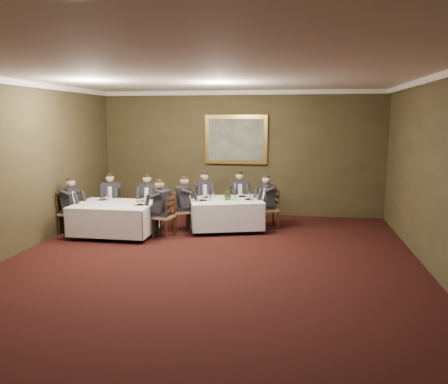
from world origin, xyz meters
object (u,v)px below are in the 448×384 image
(diner_main_backright, at_px, (239,202))
(painting, at_px, (236,140))
(table_second, at_px, (115,217))
(centerpiece, at_px, (228,194))
(diner_main_endleft, at_px, (181,211))
(diner_sec_backleft, at_px, (112,206))
(chair_sec_backright, at_px, (149,215))
(diner_sec_endright, at_px, (163,216))
(diner_main_endright, at_px, (269,208))
(chair_main_endleft, at_px, (181,220))
(chair_main_endright, at_px, (269,217))
(table_main, at_px, (226,212))
(diner_main_backleft, at_px, (204,203))
(chair_sec_endleft, at_px, (69,222))
(chair_sec_endright, at_px, (164,225))
(diner_sec_backright, at_px, (149,207))
(diner_sec_endleft, at_px, (69,212))
(candlestick, at_px, (235,193))
(chair_main_backright, at_px, (239,210))
(chair_main_backleft, at_px, (204,211))
(chair_sec_backleft, at_px, (112,214))

(diner_main_backright, distance_m, painting, 1.84)
(table_second, distance_m, centerpiece, 2.75)
(diner_main_endleft, distance_m, diner_sec_backleft, 1.97)
(chair_sec_backright, bearing_deg, diner_sec_endright, 124.73)
(diner_main_backright, xyz_separation_m, diner_main_endleft, (-1.25, -1.29, 0.00))
(diner_main_endright, distance_m, diner_sec_backleft, 4.05)
(diner_main_backright, height_order, chair_main_endleft, diner_main_backright)
(chair_main_endright, bearing_deg, table_main, 84.41)
(diner_main_backleft, relative_size, diner_main_endleft, 1.00)
(chair_sec_endleft, bearing_deg, chair_sec_endright, 90.93)
(chair_sec_backright, height_order, diner_sec_backright, diner_sec_backright)
(diner_main_endleft, xyz_separation_m, painting, (1.05, 2.12, 1.63))
(chair_sec_endright, bearing_deg, diner_main_endleft, -10.24)
(diner_sec_endleft, bearing_deg, diner_sec_backleft, 145.78)
(diner_sec_backleft, xyz_separation_m, chair_sec_endright, (1.69, -0.94, -0.23))
(chair_sec_endleft, relative_size, diner_sec_endleft, 0.74)
(diner_sec_endright, distance_m, candlestick, 1.91)
(table_second, distance_m, chair_main_backright, 3.31)
(table_second, xyz_separation_m, diner_sec_backright, (0.50, 0.95, 0.06))
(diner_sec_endleft, xyz_separation_m, centerpiece, (3.73, 0.89, 0.41))
(diner_sec_backright, height_order, centerpiece, diner_sec_backright)
(table_second, distance_m, candlestick, 2.94)
(diner_sec_backleft, bearing_deg, painting, -161.94)
(diner_main_endright, xyz_separation_m, diner_sec_endright, (-2.37, -1.25, 0.00))
(diner_sec_backright, xyz_separation_m, diner_sec_endright, (0.67, -0.94, 0.00))
(chair_main_endleft, bearing_deg, table_main, 78.59)
(chair_main_backleft, xyz_separation_m, chair_main_endleft, (-0.36, -1.04, 0.00))
(chair_main_endright, distance_m, chair_sec_endright, 2.68)
(diner_main_endright, relative_size, chair_sec_backright, 1.35)
(diner_sec_backright, distance_m, centerpiece, 2.10)
(diner_main_backright, relative_size, diner_sec_endright, 1.00)
(diner_main_endleft, bearing_deg, chair_main_endright, 78.50)
(chair_main_endleft, bearing_deg, chair_main_endright, 78.56)
(diner_sec_endright, bearing_deg, diner_main_backright, -26.56)
(table_second, height_order, diner_sec_backleft, diner_sec_backleft)
(chair_main_endleft, bearing_deg, diner_sec_backright, -136.65)
(table_second, bearing_deg, diner_sec_backleft, 118.15)
(chair_main_endright, xyz_separation_m, candlestick, (-0.85, -0.18, 0.63))
(chair_main_endleft, bearing_deg, diner_sec_backleft, -127.04)
(candlestick, distance_m, painting, 2.10)
(chair_main_backleft, bearing_deg, chair_sec_backright, 7.64)
(chair_sec_endright, bearing_deg, diner_main_backright, -26.31)
(diner_main_backleft, height_order, chair_main_endleft, diner_main_backleft)
(diner_main_backright, distance_m, candlestick, 0.94)
(candlestick, bearing_deg, chair_sec_backleft, -177.84)
(diner_main_backright, xyz_separation_m, chair_sec_backleft, (-3.19, -0.97, -0.23))
(chair_main_backright, height_order, centerpiece, centerpiece)
(candlestick, bearing_deg, diner_sec_backleft, -177.64)
(diner_sec_backright, distance_m, diner_sec_endright, 1.16)
(table_main, xyz_separation_m, table_second, (-2.49, -0.95, 0.00))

